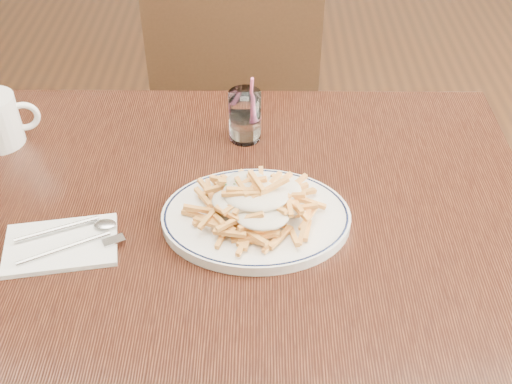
{
  "coord_description": "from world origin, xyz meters",
  "views": [
    {
      "loc": [
        0.1,
        -0.84,
        1.52
      ],
      "look_at": [
        0.09,
        -0.03,
        0.82
      ],
      "focal_mm": 45.0,
      "sensor_mm": 36.0,
      "label": 1
    }
  ],
  "objects_px": {
    "fries_plate": "(256,218)",
    "water_glass": "(245,119)",
    "loaded_fries": "(256,199)",
    "chair_far": "(235,80)",
    "table": "(205,242)"
  },
  "relations": [
    {
      "from": "table",
      "to": "loaded_fries",
      "type": "height_order",
      "value": "loaded_fries"
    },
    {
      "from": "chair_far",
      "to": "fries_plate",
      "type": "xyz_separation_m",
      "value": [
        0.07,
        -0.8,
        0.21
      ]
    },
    {
      "from": "loaded_fries",
      "to": "water_glass",
      "type": "distance_m",
      "value": 0.25
    },
    {
      "from": "fries_plate",
      "to": "loaded_fries",
      "type": "bearing_deg",
      "value": -143.13
    },
    {
      "from": "fries_plate",
      "to": "water_glass",
      "type": "bearing_deg",
      "value": 95.5
    },
    {
      "from": "fries_plate",
      "to": "water_glass",
      "type": "distance_m",
      "value": 0.26
    },
    {
      "from": "chair_far",
      "to": "loaded_fries",
      "type": "distance_m",
      "value": 0.84
    },
    {
      "from": "chair_far",
      "to": "fries_plate",
      "type": "distance_m",
      "value": 0.83
    },
    {
      "from": "chair_far",
      "to": "loaded_fries",
      "type": "relative_size",
      "value": 3.84
    },
    {
      "from": "table",
      "to": "water_glass",
      "type": "height_order",
      "value": "water_glass"
    },
    {
      "from": "fries_plate",
      "to": "water_glass",
      "type": "height_order",
      "value": "water_glass"
    },
    {
      "from": "chair_far",
      "to": "table",
      "type": "bearing_deg",
      "value": -91.97
    },
    {
      "from": "fries_plate",
      "to": "loaded_fries",
      "type": "distance_m",
      "value": 0.04
    },
    {
      "from": "fries_plate",
      "to": "water_glass",
      "type": "xyz_separation_m",
      "value": [
        -0.02,
        0.25,
        0.03
      ]
    },
    {
      "from": "fries_plate",
      "to": "table",
      "type": "bearing_deg",
      "value": 161.96
    }
  ]
}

